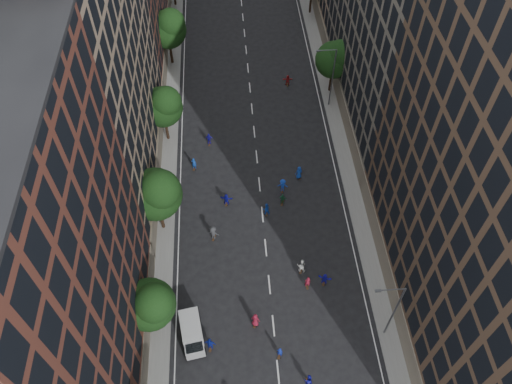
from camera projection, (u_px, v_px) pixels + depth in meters
ground at (254, 134)px, 65.23m from camera, size 240.00×240.00×0.00m
sidewalk_left at (165, 100)px, 69.32m from camera, size 4.00×105.00×0.15m
sidewalk_right at (335, 92)px, 70.40m from camera, size 4.00×105.00×0.15m
bldg_left_a at (10, 288)px, 34.58m from camera, size 14.00×22.00×30.00m
bldg_left_b at (61, 55)px, 48.00m from camera, size 14.00×26.00×34.00m
tree_left_1 at (151, 304)px, 44.09m from camera, size 4.80×4.80×8.21m
tree_left_2 at (157, 193)px, 50.94m from camera, size 5.60×5.60×9.45m
tree_left_3 at (163, 105)px, 60.11m from camera, size 5.00×5.00×8.58m
tree_left_4 at (168, 28)px, 69.88m from camera, size 5.40×5.40×9.08m
tree_right_a at (336, 58)px, 66.26m from camera, size 5.00×5.00×8.39m
streetlamp_near at (393, 309)px, 44.19m from camera, size 2.64×0.22×9.06m
streetlamp_far at (331, 75)px, 64.79m from camera, size 2.64×0.22×9.06m
cargo_van at (192, 333)px, 46.99m from camera, size 2.63×4.48×2.26m
skater_1 at (280, 352)px, 46.26m from camera, size 0.64×0.53×1.51m
skater_2 at (308, 380)px, 44.63m from camera, size 0.80×0.62×1.62m
skater_4 at (210, 344)px, 46.54m from camera, size 1.21×0.74×1.92m
skater_5 at (325, 279)px, 51.04m from camera, size 1.47×0.92×1.52m
skater_6 at (255, 320)px, 48.07m from camera, size 1.05×0.87×1.84m
skater_7 at (308, 282)px, 50.72m from camera, size 0.64×0.43×1.70m
skater_8 at (301, 266)px, 51.78m from camera, size 1.09×0.94×1.93m
skater_9 at (213, 233)px, 54.32m from camera, size 1.43×1.09×1.95m
skater_10 at (283, 199)px, 57.51m from camera, size 0.99×0.68×1.55m
skater_11 at (226, 199)px, 57.47m from camera, size 1.53×0.77×1.58m
skater_12 at (299, 173)px, 59.89m from camera, size 1.01×0.81×1.79m
skater_13 at (194, 164)px, 60.84m from camera, size 0.74×0.61×1.74m
skater_14 at (266, 209)px, 56.55m from camera, size 0.84×0.67×1.66m
skater_15 at (283, 186)px, 58.58m from camera, size 1.31×0.90×1.87m
skater_16 at (209, 139)px, 63.49m from camera, size 1.05×0.54×1.71m
skater_17 at (288, 80)px, 70.94m from camera, size 1.46×0.50×1.56m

